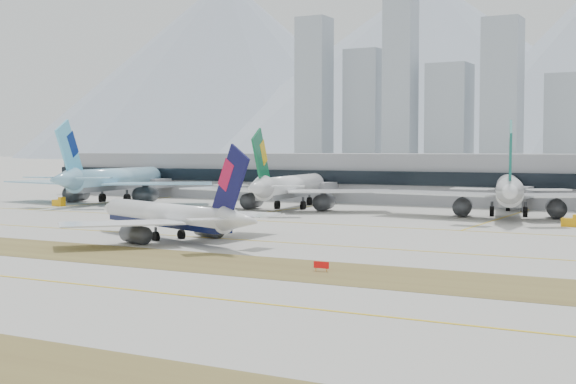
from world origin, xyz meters
The scene contains 11 objects.
ground centered at (0.00, 0.00, 0.00)m, with size 3000.00×3000.00×0.00m, color #A5A19A.
apron_markings centered at (0.00, -53.95, 0.02)m, with size 360.00×122.22×0.06m.
taxiing_airliner centered at (-12.06, -11.38, 4.19)m, with size 49.40×41.72×17.39m.
widebody_korean centered at (-90.82, 64.01, 6.65)m, with size 68.58×68.18×25.00m.
widebody_eva centered at (-28.96, 64.15, 5.81)m, with size 60.45×59.83×21.85m.
widebody_cathay centered at (29.32, 68.26, 6.09)m, with size 62.46×62.24×22.90m.
terminal centered at (0.00, 114.84, 7.50)m, with size 280.00×43.10×15.00m.
hold_sign_right centered at (28.06, -32.00, 0.88)m, with size 2.20×0.15×1.35m.
gse_c centered at (46.80, 49.36, 1.05)m, with size 3.55×2.00×2.60m.
gse_a centered at (-93.80, 44.33, 1.05)m, with size 3.55×2.00×2.60m.
city_skyline centered at (-106.76, 453.42, 49.80)m, with size 342.00×49.80×140.00m.
Camera 1 is at (74.66, -127.02, 16.15)m, focal length 50.00 mm.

